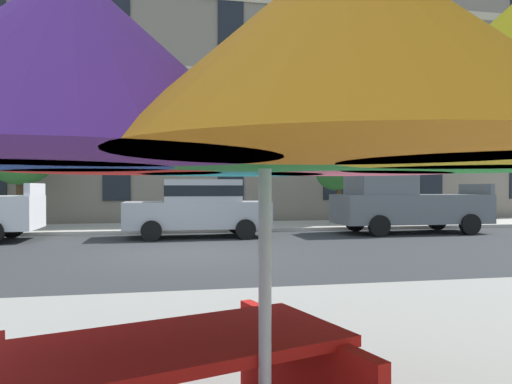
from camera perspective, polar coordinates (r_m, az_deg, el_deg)
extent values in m
plane|color=#2D3033|center=(11.26, -8.43, -7.32)|extent=(120.00, 120.00, 0.00)
cube|color=#B2ADA3|center=(18.02, -9.43, -4.17)|extent=(56.00, 3.60, 0.12)
cube|color=gray|center=(26.60, -9.97, 11.07)|extent=(37.35, 12.00, 12.80)
cube|color=beige|center=(20.18, -9.62, 5.26)|extent=(36.60, 0.08, 0.36)
cube|color=beige|center=(20.69, -9.64, 14.13)|extent=(36.60, 0.08, 0.36)
cube|color=black|center=(20.87, -16.29, 15.13)|extent=(1.10, 0.06, 11.60)
cube|color=black|center=(20.99, -3.03, 15.07)|extent=(1.10, 0.06, 11.60)
cube|color=black|center=(22.11, 9.44, 14.31)|extent=(1.10, 0.06, 11.60)
cube|color=black|center=(24.10, 20.17, 13.13)|extent=(1.10, 0.06, 11.60)
cube|color=silver|center=(15.28, -24.78, 0.27)|extent=(0.16, 1.75, 0.36)
cylinder|color=black|center=(16.47, -26.99, -3.69)|extent=(0.68, 0.22, 0.68)
cube|color=#A8AAB2|center=(14.91, -7.02, -2.69)|extent=(4.40, 1.76, 0.80)
cube|color=#A8AAB2|center=(14.90, -6.45, 0.16)|extent=(2.30, 1.55, 0.68)
cube|color=black|center=(14.90, -6.45, 0.16)|extent=(2.32, 1.57, 0.32)
cylinder|color=black|center=(14.03, -12.35, -4.54)|extent=(0.60, 0.22, 0.60)
cylinder|color=black|center=(15.78, -12.20, -3.97)|extent=(0.60, 0.22, 0.60)
cylinder|color=black|center=(14.23, -1.26, -4.45)|extent=(0.60, 0.22, 0.60)
cylinder|color=black|center=(15.96, -2.34, -3.91)|extent=(0.60, 0.22, 0.60)
cube|color=slate|center=(16.99, 17.89, -1.91)|extent=(5.10, 1.90, 0.96)
cube|color=slate|center=(16.47, 14.55, 1.26)|extent=(1.90, 1.75, 0.90)
cube|color=slate|center=(18.29, 24.68, 0.31)|extent=(0.16, 1.75, 0.36)
cylinder|color=black|center=(18.63, 20.73, -3.18)|extent=(0.68, 0.22, 0.68)
cylinder|color=black|center=(17.05, 24.11, -3.53)|extent=(0.68, 0.22, 0.68)
cylinder|color=black|center=(17.18, 11.72, -3.47)|extent=(0.68, 0.22, 0.68)
cylinder|color=black|center=(15.45, 14.45, -3.92)|extent=(0.68, 0.22, 0.68)
cylinder|color=#4C3823|center=(19.00, -26.32, -0.74)|extent=(0.22, 0.22, 2.26)
sphere|color=#2D702D|center=(18.89, -26.26, 4.77)|extent=(2.65, 2.65, 2.65)
sphere|color=#2D702D|center=(18.80, -26.89, 4.74)|extent=(1.70, 1.70, 1.70)
cylinder|color=#4C3823|center=(18.95, 9.82, -1.47)|extent=(0.20, 0.20, 1.75)
sphere|color=#2D702D|center=(18.73, 9.42, 3.01)|extent=(1.39, 1.39, 1.39)
sphere|color=#2D702D|center=(18.81, 9.48, 3.65)|extent=(1.72, 1.72, 1.72)
sphere|color=#2D702D|center=(19.02, 9.45, 2.58)|extent=(1.61, 1.61, 1.61)
cylinder|color=silver|center=(2.24, 1.08, -11.18)|extent=(0.06, 0.06, 2.17)
cone|color=green|center=(2.63, 23.38, 8.34)|extent=(1.21, 1.21, 0.55)
cone|color=#E5668C|center=(3.11, 11.29, 7.15)|extent=(1.21, 1.21, 0.55)
cone|color=#199EB2|center=(3.21, -2.74, 6.96)|extent=(1.21, 1.21, 0.55)
cone|color=red|center=(2.89, -16.11, 7.64)|extent=(1.21, 1.21, 0.55)
cone|color=blue|center=(2.24, -25.40, 9.68)|extent=(1.21, 1.21, 0.55)
cone|color=#662D9E|center=(1.50, -21.07, 14.34)|extent=(1.21, 1.21, 0.55)
cone|color=orange|center=(1.28, 11.07, 16.80)|extent=(1.21, 1.21, 0.55)
cone|color=green|center=(2.23, 1.08, 10.83)|extent=(1.51, 1.51, 0.63)
cube|color=red|center=(2.59, -10.08, -17.55)|extent=(1.96, 1.29, 0.06)
cube|color=red|center=(3.25, -13.68, -19.33)|extent=(1.80, 0.80, 0.05)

